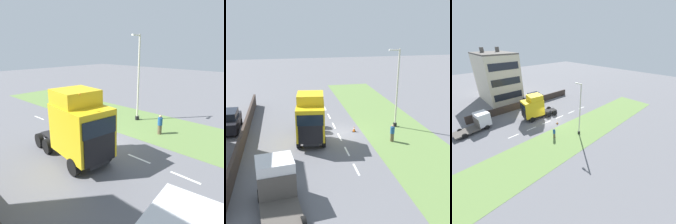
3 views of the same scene
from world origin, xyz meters
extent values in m
plane|color=slate|center=(0.00, 0.00, 0.00)|extent=(120.00, 120.00, 0.00)
cube|color=#607F42|center=(-6.00, 0.00, 0.01)|extent=(7.00, 44.00, 0.01)
cube|color=white|center=(0.00, -8.70, 0.00)|extent=(0.16, 1.80, 0.00)
cube|color=white|center=(0.00, -5.50, 0.00)|extent=(0.16, 1.80, 0.00)
cube|color=white|center=(0.00, -2.30, 0.00)|extent=(0.16, 1.80, 0.00)
cube|color=white|center=(0.00, 0.90, 0.00)|extent=(0.16, 1.80, 0.00)
cube|color=white|center=(0.00, 4.10, 0.00)|extent=(0.16, 1.80, 0.00)
cube|color=white|center=(0.00, 7.30, 0.00)|extent=(0.16, 1.80, 0.00)
cube|color=black|center=(2.68, 0.32, 0.67)|extent=(2.16, 6.80, 0.24)
cube|color=gold|center=(2.87, 1.81, 2.26)|extent=(2.90, 3.95, 2.96)
cube|color=black|center=(3.09, 3.67, 1.61)|extent=(2.09, 0.32, 1.66)
cube|color=black|center=(3.09, 3.67, 2.91)|extent=(2.21, 0.33, 0.95)
cube|color=gold|center=(2.80, 1.26, 4.19)|extent=(2.62, 2.66, 0.90)
sphere|color=orange|center=(3.67, 2.82, 4.71)|extent=(0.14, 0.14, 0.14)
cylinder|color=black|center=(2.50, -1.17, 0.85)|extent=(1.51, 1.51, 0.12)
cylinder|color=black|center=(1.84, 2.78, 0.52)|extent=(0.44, 1.07, 1.04)
cylinder|color=black|center=(4.09, 2.50, 0.52)|extent=(0.44, 1.07, 1.04)
cylinder|color=black|center=(1.41, -0.70, 0.52)|extent=(0.44, 1.07, 1.04)
cylinder|color=black|center=(3.66, -0.98, 0.52)|extent=(0.44, 1.07, 1.04)
cylinder|color=black|center=(1.25, -2.03, 0.52)|extent=(0.44, 1.07, 1.04)
cylinder|color=black|center=(3.50, -2.31, 0.52)|extent=(0.44, 1.07, 1.04)
cube|color=black|center=(6.05, 8.84, 2.12)|extent=(2.01, 0.29, 0.79)
cylinder|color=black|center=(-6.43, -0.83, 0.20)|extent=(0.39, 0.39, 0.40)
cylinder|color=beige|center=(-6.43, -0.83, 4.10)|extent=(0.18, 0.18, 8.21)
cylinder|color=beige|center=(-5.98, -0.83, 8.11)|extent=(0.90, 0.13, 0.13)
cube|color=silver|center=(-5.53, -0.83, 8.11)|extent=(0.44, 0.20, 0.16)
cylinder|color=brown|center=(-4.65, 2.83, 0.41)|extent=(0.34, 0.34, 0.81)
cylinder|color=#1E4C8C|center=(-4.65, 2.83, 1.14)|extent=(0.39, 0.39, 0.64)
sphere|color=tan|center=(-4.65, 2.83, 1.57)|extent=(0.22, 0.22, 0.22)
cube|color=black|center=(-1.73, -0.22, 0.01)|extent=(0.36, 0.36, 0.03)
cone|color=orange|center=(-1.73, -0.22, 0.31)|extent=(0.28, 0.28, 0.55)
cylinder|color=white|center=(-1.73, -0.22, 0.33)|extent=(0.17, 0.17, 0.07)
camera|label=1|loc=(10.66, 11.59, 7.03)|focal=35.00mm
camera|label=2|loc=(5.07, 25.74, 10.90)|focal=45.00mm
camera|label=3|loc=(-19.78, 14.64, 13.69)|focal=24.00mm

